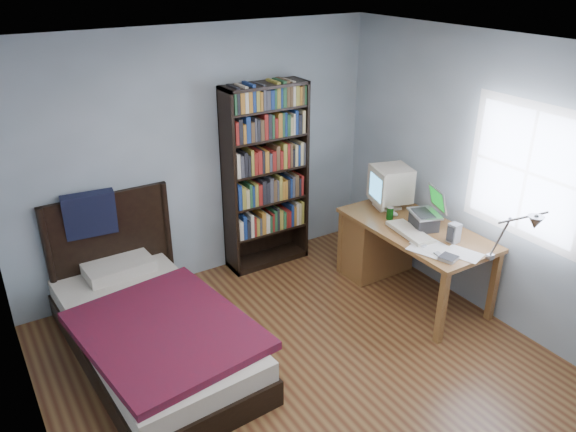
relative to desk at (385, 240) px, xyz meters
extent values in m
plane|color=#502A17|center=(-1.50, -1.03, -0.41)|extent=(4.20, 4.20, 0.00)
plane|color=white|center=(-1.50, -1.03, 2.09)|extent=(4.20, 4.20, 0.00)
cube|color=gray|center=(-1.50, 1.07, 0.84)|extent=(3.80, 0.04, 2.50)
cube|color=gray|center=(-3.40, -1.03, 0.84)|extent=(0.04, 4.20, 2.50)
cube|color=gray|center=(0.40, -1.03, 0.84)|extent=(0.04, 4.20, 2.50)
cube|color=white|center=(0.38, -1.18, 1.04)|extent=(0.01, 1.14, 1.14)
cube|color=white|center=(0.38, -1.18, 1.04)|extent=(0.01, 1.00, 1.00)
cube|color=brown|center=(0.00, -0.41, 0.30)|extent=(0.75, 1.50, 0.04)
cube|color=brown|center=(-0.32, -1.11, -0.07)|extent=(0.06, 0.06, 0.69)
cube|color=brown|center=(0.32, -1.11, -0.07)|extent=(0.06, 0.06, 0.69)
cube|color=brown|center=(-0.32, 0.29, -0.07)|extent=(0.06, 0.06, 0.69)
cube|color=brown|center=(0.32, 0.29, -0.07)|extent=(0.06, 0.06, 0.69)
cube|color=brown|center=(0.00, 0.12, -0.07)|extent=(0.69, 0.40, 0.68)
cube|color=beige|center=(0.07, 0.08, 0.33)|extent=(0.28, 0.26, 0.03)
cylinder|color=beige|center=(0.07, 0.08, 0.37)|extent=(0.09, 0.09, 0.05)
cube|color=beige|center=(0.09, 0.08, 0.57)|extent=(0.44, 0.43, 0.34)
cube|color=beige|center=(-0.09, 0.08, 0.57)|extent=(0.13, 0.35, 0.36)
cube|color=#41A7EB|center=(-0.10, 0.08, 0.57)|extent=(0.08, 0.26, 0.23)
cube|color=#2D2D30|center=(0.04, -0.46, 0.39)|extent=(0.27, 0.30, 0.14)
cube|color=silver|center=(0.04, -0.46, 0.47)|extent=(0.32, 0.37, 0.02)
cube|color=#2D2D30|center=(0.02, -0.46, 0.48)|extent=(0.22, 0.28, 0.00)
cube|color=silver|center=(0.18, -0.46, 0.58)|extent=(0.17, 0.31, 0.22)
cube|color=#0CBF26|center=(0.17, -0.46, 0.58)|extent=(0.13, 0.25, 0.17)
cube|color=#99999E|center=(0.10, -1.18, 0.34)|extent=(0.06, 0.05, 0.04)
cylinder|color=#99999E|center=(0.10, -1.24, 0.55)|extent=(0.02, 0.14, 0.38)
cylinder|color=#99999E|center=(0.03, -1.46, 0.82)|extent=(0.16, 0.32, 0.19)
cone|color=#99999E|center=(-0.04, -1.61, 0.86)|extent=(0.12, 0.12, 0.10)
cube|color=beige|center=(-0.15, -0.49, 0.34)|extent=(0.26, 0.53, 0.05)
cube|color=#939396|center=(0.07, -0.80, 0.41)|extent=(0.10, 0.10, 0.18)
cylinder|color=#083D0E|center=(-0.09, -0.14, 0.38)|extent=(0.07, 0.07, 0.12)
ellipsoid|color=silver|center=(-0.01, -0.10, 0.34)|extent=(0.06, 0.11, 0.04)
cube|color=silver|center=(-0.24, -0.70, 0.33)|extent=(0.07, 0.12, 0.02)
cube|color=#939396|center=(-0.23, -0.93, 0.33)|extent=(0.06, 0.10, 0.02)
cube|color=#939396|center=(-0.21, -1.01, 0.33)|extent=(0.16, 0.16, 0.03)
cube|color=black|center=(-1.28, 0.91, 0.55)|extent=(0.03, 0.30, 1.93)
cube|color=black|center=(-0.44, 0.91, 0.55)|extent=(0.03, 0.30, 1.93)
cube|color=black|center=(-0.86, 0.91, 1.50)|extent=(0.87, 0.30, 0.03)
cube|color=black|center=(-0.86, 0.91, -0.38)|extent=(0.87, 0.30, 0.06)
cube|color=black|center=(-0.86, 1.05, 0.55)|extent=(0.87, 0.02, 1.93)
cube|color=olive|center=(-0.86, 0.89, 0.58)|extent=(0.79, 0.22, 1.73)
cube|color=black|center=(-2.47, 0.02, -0.30)|extent=(1.23, 2.26, 0.22)
cube|color=beige|center=(-2.47, 0.02, -0.11)|extent=(1.19, 2.20, 0.16)
cube|color=maroon|center=(-2.44, -0.26, 0.00)|extent=(1.34, 1.57, 0.07)
cube|color=beige|center=(-2.47, 0.86, 0.02)|extent=(0.63, 0.42, 0.12)
cube|color=black|center=(-2.47, 1.03, 0.14)|extent=(1.16, 0.05, 1.10)
cylinder|color=black|center=(-3.02, 1.01, 0.14)|extent=(0.06, 0.06, 1.10)
cylinder|color=black|center=(-1.92, 1.01, 0.14)|extent=(0.06, 0.06, 1.10)
cube|color=black|center=(-2.62, 1.00, 0.54)|extent=(0.46, 0.20, 0.43)
camera|label=1|loc=(-3.52, -3.77, 2.63)|focal=35.00mm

